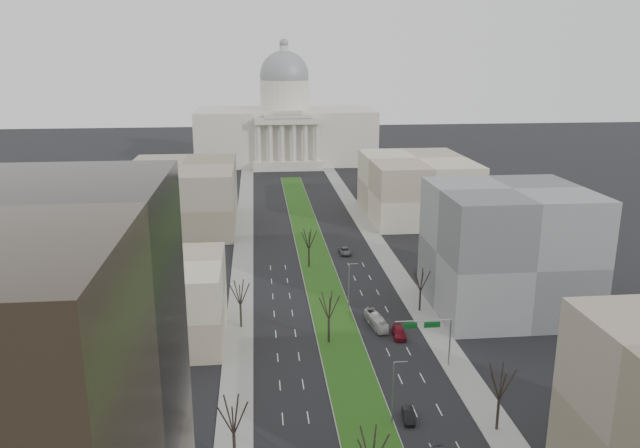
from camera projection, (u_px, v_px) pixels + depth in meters
ground at (317, 267)px, 146.42m from camera, size 600.00×600.00×0.00m
median at (318, 268)px, 145.42m from camera, size 8.00×222.03×0.20m
sidewalk_left at (240, 312)px, 120.67m from camera, size 5.00×330.00×0.15m
sidewalk_right at (417, 305)px, 124.15m from camera, size 5.00×330.00×0.15m
capitol at (285, 126)px, 285.67m from camera, size 80.00×46.00×55.00m
building_beige_left at (148, 301)px, 107.71m from camera, size 26.00×22.00×14.00m
building_grey_right at (507, 249)px, 119.77m from camera, size 28.00×26.00×24.00m
building_far_left at (182, 196)px, 178.96m from camera, size 30.00×40.00×18.00m
building_far_right at (416, 187)px, 190.71m from camera, size 30.00×40.00×18.00m
tree_left_mid at (233, 415)px, 73.77m from camera, size 5.40×5.40×9.72m
tree_left_far at (240, 292)px, 112.20m from camera, size 5.28×5.28×9.50m
tree_right_mid at (500, 382)px, 80.99m from camera, size 5.52×5.52×9.94m
tree_right_far at (421, 279)px, 119.54m from camera, size 5.04×5.04×9.07m
tree_median_a at (372, 448)px, 67.61m from camera, size 5.40×5.40×9.72m
tree_median_b at (329, 305)px, 105.99m from camera, size 5.40×5.40×9.72m
tree_median_c at (309, 239)px, 144.38m from camera, size 5.40×5.40×9.72m
streetlamp_median_b at (393, 391)px, 83.15m from camera, size 1.90×0.20×9.16m
streetlamp_median_c at (349, 285)px, 121.53m from camera, size 1.90×0.20×9.16m
mast_arm_signs at (434, 331)px, 98.19m from camera, size 9.12×0.24×8.09m
car_black at (408, 415)px, 85.03m from camera, size 1.95×4.35×1.39m
car_red at (399, 333)px, 109.99m from camera, size 2.66×5.55×1.56m
car_grey_far at (345, 251)px, 155.69m from camera, size 2.74×5.70×1.57m
box_van at (376, 321)px, 113.92m from camera, size 3.14×8.43×2.29m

